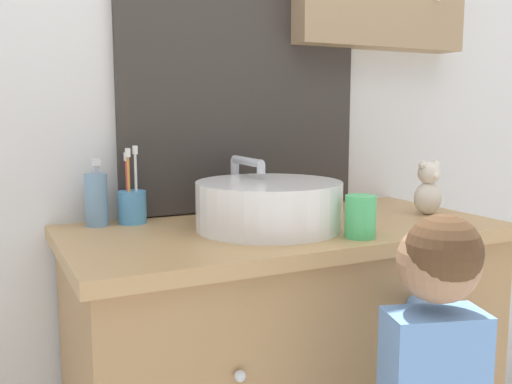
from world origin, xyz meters
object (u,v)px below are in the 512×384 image
Objects in this scene: soap_dispenser at (96,199)px; teddy_bear at (428,189)px; sink_basin at (268,204)px; drinking_cup at (360,217)px; toothbrush_holder at (132,205)px.

teddy_bear is (0.87, -0.24, 0.00)m from soap_dispenser.
sink_basin is at bearing 177.14° from teddy_bear.
teddy_bear is (0.49, -0.02, 0.01)m from sink_basin.
soap_dispenser is 0.90m from teddy_bear.
sink_basin is 0.49m from teddy_bear.
drinking_cup is at bearing -52.54° from sink_basin.
drinking_cup is at bearing -155.38° from teddy_bear.
toothbrush_holder reaches higher than teddy_bear.
soap_dispenser is (-0.09, 0.01, 0.02)m from toothbrush_holder.
toothbrush_holder is 0.09m from soap_dispenser.
soap_dispenser is at bearing 149.78° from sink_basin.
teddy_bear is 1.55× the size of drinking_cup.
drinking_cup is (0.52, -0.40, -0.02)m from soap_dispenser.
toothbrush_holder is at bearing 137.14° from drinking_cup.
toothbrush_holder is (-0.29, 0.21, -0.01)m from sink_basin.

